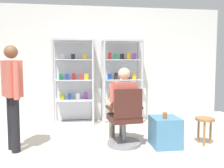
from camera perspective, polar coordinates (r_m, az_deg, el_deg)
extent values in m
cube|color=silver|center=(5.48, -3.69, 4.90)|extent=(6.00, 0.10, 2.70)
cylinder|color=#B7B7BC|center=(5.02, -14.48, 0.22)|extent=(0.05, 0.05, 1.90)
cylinder|color=#B7B7BC|center=(4.98, -4.74, 0.32)|extent=(0.05, 0.05, 1.90)
cylinder|color=#B7B7BC|center=(5.42, -13.95, 0.54)|extent=(0.05, 0.05, 1.90)
cylinder|color=#B7B7BC|center=(5.38, -4.92, 0.64)|extent=(0.05, 0.05, 1.90)
cube|color=#B7B7BC|center=(5.20, -9.67, 10.71)|extent=(0.90, 0.45, 0.04)
cube|color=#B7B7BC|center=(5.33, -9.40, -9.58)|extent=(0.90, 0.45, 0.04)
cube|color=silver|center=(5.40, -9.44, 0.60)|extent=(0.84, 0.02, 1.80)
cube|color=silver|center=(5.23, -9.47, -3.94)|extent=(0.82, 0.39, 0.02)
cube|color=#999919|center=(5.22, -12.41, -3.17)|extent=(0.09, 0.05, 0.13)
cube|color=#264CB2|center=(5.26, -10.54, -3.05)|extent=(0.08, 0.05, 0.14)
cube|color=silver|center=(5.23, -8.52, -3.04)|extent=(0.09, 0.04, 0.14)
cube|color=purple|center=(5.26, -6.57, -2.90)|extent=(0.09, 0.04, 0.16)
cube|color=silver|center=(5.18, -9.54, 0.99)|extent=(0.82, 0.39, 0.02)
cube|color=#268C4C|center=(5.23, -12.59, 1.76)|extent=(0.09, 0.04, 0.13)
cube|color=#264CB2|center=(5.20, -11.22, 1.79)|extent=(0.08, 0.04, 0.13)
cube|color=red|center=(5.21, -9.53, 1.91)|extent=(0.07, 0.04, 0.15)
cube|color=red|center=(5.12, -7.89, 1.80)|extent=(0.07, 0.05, 0.13)
cube|color=gold|center=(5.13, -6.42, 1.83)|extent=(0.09, 0.05, 0.13)
cube|color=silver|center=(5.17, -9.61, 5.97)|extent=(0.82, 0.39, 0.02)
cube|color=silver|center=(5.23, -12.33, 6.68)|extent=(0.09, 0.05, 0.12)
cube|color=black|center=(5.17, -9.71, 6.73)|extent=(0.09, 0.04, 0.12)
cube|color=gold|center=(5.17, -6.87, 6.77)|extent=(0.08, 0.04, 0.12)
cylinder|color=#B7B7BC|center=(5.00, -1.87, 0.35)|extent=(0.05, 0.05, 1.90)
cylinder|color=#B7B7BC|center=(5.15, 7.58, 0.44)|extent=(0.05, 0.05, 1.90)
cylinder|color=#B7B7BC|center=(5.40, -2.27, 0.66)|extent=(0.05, 0.05, 1.90)
cylinder|color=#B7B7BC|center=(5.54, 6.52, 0.74)|extent=(0.05, 0.05, 1.90)
cube|color=#B7B7BC|center=(5.27, 2.58, 10.69)|extent=(0.90, 0.45, 0.04)
cube|color=#B7B7BC|center=(5.40, 2.50, -9.33)|extent=(0.90, 0.45, 0.04)
cube|color=silver|center=(5.47, 2.16, 0.71)|extent=(0.84, 0.02, 1.80)
cube|color=silver|center=(5.30, 2.52, -3.76)|extent=(0.82, 0.39, 0.02)
cube|color=#999919|center=(5.23, -0.46, -3.08)|extent=(0.08, 0.05, 0.13)
cube|color=purple|center=(5.26, 1.57, -2.94)|extent=(0.09, 0.05, 0.14)
cube|color=#999919|center=(5.32, 3.47, -2.95)|extent=(0.08, 0.05, 0.13)
cube|color=gold|center=(5.34, 5.46, -2.96)|extent=(0.09, 0.05, 0.12)
cube|color=silver|center=(5.25, 2.54, 1.10)|extent=(0.82, 0.39, 0.02)
cube|color=#264CB2|center=(5.21, -0.57, 1.85)|extent=(0.08, 0.04, 0.13)
cube|color=black|center=(5.21, 0.95, 1.99)|extent=(0.08, 0.05, 0.15)
cube|color=silver|center=(5.25, 2.49, 1.89)|extent=(0.08, 0.05, 0.13)
cube|color=black|center=(5.24, 4.14, 1.98)|extent=(0.08, 0.05, 0.15)
cube|color=gold|center=(5.28, 5.58, 2.01)|extent=(0.08, 0.04, 0.15)
cube|color=silver|center=(5.24, 2.56, 6.01)|extent=(0.82, 0.39, 0.02)
cube|color=red|center=(5.18, -0.59, 6.98)|extent=(0.08, 0.04, 0.15)
cube|color=#268C4C|center=(5.19, 0.99, 6.82)|extent=(0.09, 0.04, 0.13)
cube|color=black|center=(5.27, 2.53, 6.82)|extent=(0.09, 0.04, 0.13)
cube|color=gold|center=(5.27, 4.10, 6.95)|extent=(0.08, 0.06, 0.16)
cube|color=purple|center=(5.31, 5.61, 6.86)|extent=(0.08, 0.05, 0.15)
cylinder|color=slate|center=(3.94, 2.98, -14.54)|extent=(0.56, 0.56, 0.06)
cylinder|color=slate|center=(3.88, 3.00, -11.68)|extent=(0.07, 0.07, 0.41)
cube|color=#3F1E19|center=(3.82, 3.01, -8.44)|extent=(0.54, 0.54, 0.10)
cube|color=#3F1E19|center=(3.57, 4.09, -4.87)|extent=(0.45, 0.14, 0.45)
cube|color=#3F1E19|center=(3.87, 6.69, -5.57)|extent=(0.08, 0.30, 0.04)
cube|color=#3F1E19|center=(3.71, -0.81, -5.98)|extent=(0.08, 0.30, 0.04)
cylinder|color=slate|center=(4.02, 3.48, -6.33)|extent=(0.19, 0.42, 0.14)
cylinder|color=slate|center=(4.26, 2.58, -9.54)|extent=(0.11, 0.11, 0.56)
cylinder|color=slate|center=(3.96, 0.72, -6.49)|extent=(0.19, 0.42, 0.14)
cylinder|color=slate|center=(4.21, -0.05, -9.73)|extent=(0.11, 0.11, 0.56)
cube|color=#BF594C|center=(3.76, 3.03, -3.23)|extent=(0.39, 0.27, 0.50)
sphere|color=tan|center=(3.73, 3.06, 2.57)|extent=(0.20, 0.20, 0.20)
cylinder|color=#BF594C|center=(3.82, 5.89, -2.07)|extent=(0.09, 0.09, 0.28)
cylinder|color=tan|center=(4.01, 4.93, -4.90)|extent=(0.12, 0.31, 0.08)
cylinder|color=#BF594C|center=(3.69, 0.09, -2.27)|extent=(0.09, 0.09, 0.28)
cylinder|color=tan|center=(3.90, -0.62, -5.18)|extent=(0.12, 0.31, 0.08)
cube|color=teal|center=(3.91, 13.11, -11.54)|extent=(0.44, 0.46, 0.49)
cylinder|color=brown|center=(3.74, 13.05, -7.66)|extent=(0.07, 0.07, 0.10)
cylinder|color=black|center=(3.98, -23.77, -8.81)|extent=(0.13, 0.13, 0.85)
cylinder|color=#BF594C|center=(4.01, -24.58, 1.01)|extent=(0.09, 0.09, 0.55)
cylinder|color=black|center=(3.81, -23.01, -9.38)|extent=(0.13, 0.13, 0.85)
cylinder|color=#BF594C|center=(3.59, -22.77, 0.70)|extent=(0.09, 0.09, 0.55)
cube|color=#BF594C|center=(3.80, -23.74, 1.24)|extent=(0.38, 0.42, 0.55)
sphere|color=brown|center=(3.80, -23.94, 7.35)|extent=(0.20, 0.20, 0.20)
cylinder|color=olive|center=(4.16, 22.17, -8.12)|extent=(0.32, 0.32, 0.04)
cylinder|color=olive|center=(4.27, 23.39, -10.94)|extent=(0.04, 0.04, 0.41)
cylinder|color=olive|center=(4.27, 20.79, -10.86)|extent=(0.04, 0.04, 0.41)
cylinder|color=olive|center=(4.11, 22.06, -11.50)|extent=(0.04, 0.04, 0.41)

